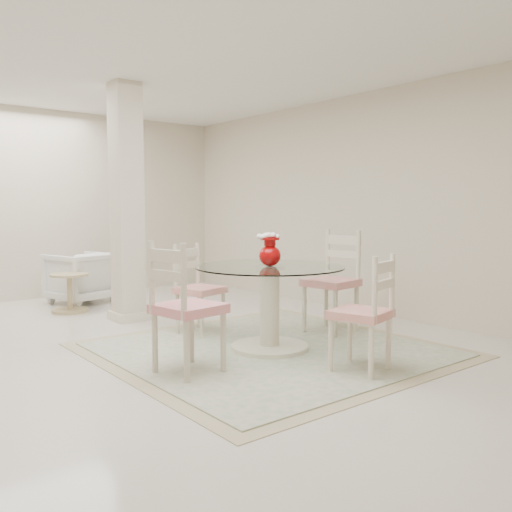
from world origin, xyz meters
TOP-DOWN VIEW (x-y plane):
  - ground at (0.00, 0.00)m, footprint 7.00×7.00m
  - room_shell at (0.00, 0.00)m, footprint 6.02×7.02m
  - column at (0.50, 1.30)m, footprint 0.30×0.30m
  - area_rug at (0.90, -0.77)m, footprint 2.86×2.86m
  - dining_table at (0.90, -0.77)m, footprint 1.34×1.34m
  - red_vase at (0.90, -0.77)m, footprint 0.23×0.20m
  - dining_chair_east at (1.91, -0.62)m, footprint 0.53×0.53m
  - dining_chair_north at (0.74, 0.23)m, footprint 0.50×0.50m
  - dining_chair_west at (-0.12, -0.92)m, footprint 0.53×0.53m
  - dining_chair_south at (1.06, -1.78)m, footprint 0.51×0.51m
  - armchair_white at (0.49, 2.75)m, footprint 0.92×0.94m
  - side_table at (0.13, 2.20)m, footprint 0.46×0.46m

SIDE VIEW (x-z plane):
  - ground at x=0.00m, z-range 0.00..0.00m
  - area_rug at x=0.90m, z-range 0.00..0.02m
  - side_table at x=0.13m, z-range -0.02..0.46m
  - armchair_white at x=0.49m, z-range 0.00..0.70m
  - dining_table at x=0.90m, z-range 0.01..0.78m
  - dining_chair_north at x=0.74m, z-range 0.03..1.04m
  - dining_chair_south at x=1.06m, z-range 0.03..1.06m
  - dining_chair_west at x=-0.12m, z-range 0.03..1.18m
  - dining_chair_east at x=1.91m, z-range 0.03..1.20m
  - red_vase at x=0.90m, z-range 0.76..1.07m
  - column at x=0.50m, z-range 0.00..2.70m
  - room_shell at x=0.00m, z-range 0.50..3.21m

